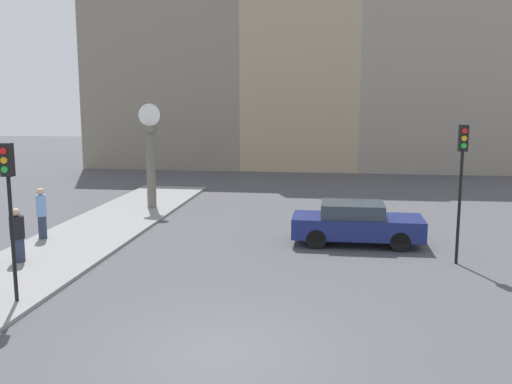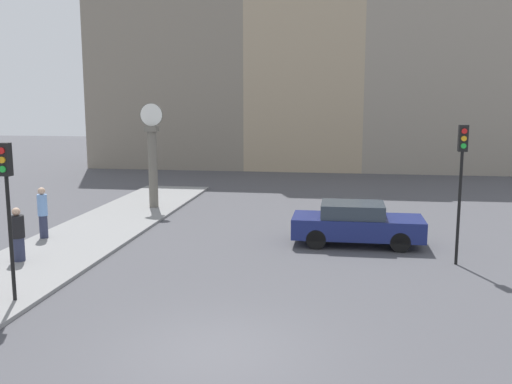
{
  "view_description": "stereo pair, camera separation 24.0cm",
  "coord_description": "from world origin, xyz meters",
  "px_view_note": "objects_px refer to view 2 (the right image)",
  "views": [
    {
      "loc": [
        2.06,
        -10.14,
        4.82
      ],
      "look_at": [
        -0.5,
        8.52,
        1.74
      ],
      "focal_mm": 40.0,
      "sensor_mm": 36.0,
      "label": 1
    },
    {
      "loc": [
        2.3,
        -10.11,
        4.82
      ],
      "look_at": [
        -0.5,
        8.52,
        1.74
      ],
      "focal_mm": 40.0,
      "sensor_mm": 36.0,
      "label": 2
    }
  ],
  "objects_px": {
    "traffic_light_near": "(7,189)",
    "pedestrian_black_jacket": "(18,235)",
    "traffic_light_far": "(462,166)",
    "street_clock": "(153,158)",
    "sedan_car": "(356,223)",
    "pedestrian_blue_stripe": "(43,212)"
  },
  "relations": [
    {
      "from": "traffic_light_near",
      "to": "pedestrian_blue_stripe",
      "type": "distance_m",
      "value": 6.58
    },
    {
      "from": "traffic_light_far",
      "to": "pedestrian_black_jacket",
      "type": "height_order",
      "value": "traffic_light_far"
    },
    {
      "from": "traffic_light_far",
      "to": "pedestrian_black_jacket",
      "type": "distance_m",
      "value": 13.05
    },
    {
      "from": "traffic_light_near",
      "to": "pedestrian_black_jacket",
      "type": "bearing_deg",
      "value": 119.3
    },
    {
      "from": "traffic_light_near",
      "to": "street_clock",
      "type": "relative_size",
      "value": 0.82
    },
    {
      "from": "pedestrian_black_jacket",
      "to": "traffic_light_near",
      "type": "bearing_deg",
      "value": -60.7
    },
    {
      "from": "traffic_light_near",
      "to": "street_clock",
      "type": "xyz_separation_m",
      "value": [
        -0.54,
        11.83,
        -0.51
      ]
    },
    {
      "from": "sedan_car",
      "to": "pedestrian_blue_stripe",
      "type": "bearing_deg",
      "value": -174.29
    },
    {
      "from": "traffic_light_far",
      "to": "street_clock",
      "type": "relative_size",
      "value": 0.9
    },
    {
      "from": "street_clock",
      "to": "sedan_car",
      "type": "bearing_deg",
      "value": -29.58
    },
    {
      "from": "traffic_light_far",
      "to": "street_clock",
      "type": "distance_m",
      "value": 13.44
    },
    {
      "from": "pedestrian_blue_stripe",
      "to": "traffic_light_far",
      "type": "bearing_deg",
      "value": -3.6
    },
    {
      "from": "traffic_light_near",
      "to": "street_clock",
      "type": "distance_m",
      "value": 11.85
    },
    {
      "from": "sedan_car",
      "to": "street_clock",
      "type": "xyz_separation_m",
      "value": [
        -8.68,
        4.93,
        1.54
      ]
    },
    {
      "from": "traffic_light_near",
      "to": "pedestrian_black_jacket",
      "type": "xyz_separation_m",
      "value": [
        -1.74,
        3.1,
        -1.89
      ]
    },
    {
      "from": "traffic_light_far",
      "to": "street_clock",
      "type": "height_order",
      "value": "street_clock"
    },
    {
      "from": "traffic_light_near",
      "to": "traffic_light_far",
      "type": "xyz_separation_m",
      "value": [
        11.01,
        4.99,
        0.14
      ]
    },
    {
      "from": "traffic_light_far",
      "to": "pedestrian_blue_stripe",
      "type": "relative_size",
      "value": 2.34
    },
    {
      "from": "traffic_light_far",
      "to": "traffic_light_near",
      "type": "bearing_deg",
      "value": -155.6
    },
    {
      "from": "sedan_car",
      "to": "traffic_light_near",
      "type": "distance_m",
      "value": 10.87
    },
    {
      "from": "pedestrian_blue_stripe",
      "to": "traffic_light_near",
      "type": "bearing_deg",
      "value": -67.2
    },
    {
      "from": "traffic_light_near",
      "to": "pedestrian_black_jacket",
      "type": "height_order",
      "value": "traffic_light_near"
    }
  ]
}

